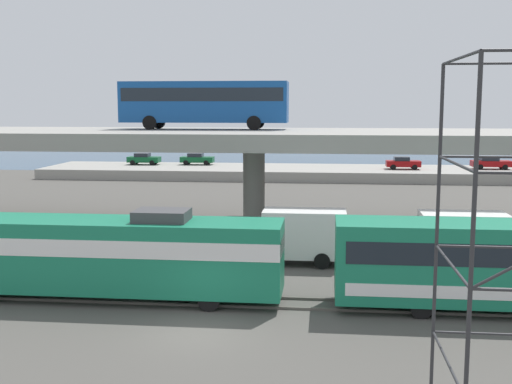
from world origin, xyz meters
The scene contains 14 objects.
ground_plane centered at (0.00, 0.00, 0.00)m, with size 260.00×260.00×0.00m, color #4C4944.
rail_strip_near centered at (0.00, 3.27, 0.06)m, with size 110.00×0.12×0.12m, color #59544C.
rail_strip_far centered at (0.00, 4.73, 0.06)m, with size 110.00×0.12×0.12m, color #59544C.
train_locomotive centered at (-6.00, 4.00, 2.19)m, with size 17.58×3.04×4.18m.
highway_overpass centered at (0.00, 20.00, 6.44)m, with size 96.00×12.07×7.10m.
transit_bus_on_overpass centered at (-3.81, 22.12, 9.16)m, with size 12.00×2.68×3.40m.
service_truck_west centered at (2.89, 11.54, 1.64)m, with size 6.80×2.46×3.04m.
service_truck_east centered at (11.51, 11.54, 1.64)m, with size 6.80×2.46×3.04m.
pier_parking_lot centered at (0.00, 55.00, 0.61)m, with size 59.42×11.39×1.21m, color gray.
parked_car_0 centered at (-11.60, 57.53, 1.98)m, with size 4.24×1.87×1.50m.
parked_car_1 centered at (14.15, 54.37, 1.98)m, with size 4.02×1.96×1.50m.
parked_car_2 centered at (-18.44, 56.88, 1.98)m, with size 4.11×1.93×1.50m.
parked_car_3 centered at (24.65, 55.63, 1.98)m, with size 4.60×1.98×1.50m.
harbor_water centered at (0.00, 78.00, 0.00)m, with size 140.00×36.00×0.01m, color navy.
Camera 1 is at (4.88, -23.73, 8.83)m, focal length 45.05 mm.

